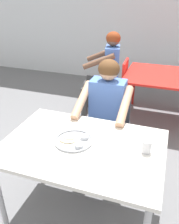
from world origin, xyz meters
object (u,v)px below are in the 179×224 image
(chair_red_left, at_px, (118,83))
(patron_background, at_px, (106,67))
(drinking_cup, at_px, (147,146))
(chair_foreground, at_px, (110,120))
(diner_foreground, at_px, (105,111))
(table_foreground, at_px, (82,152))
(thali_tray, at_px, (74,140))
(table_background_red, at_px, (160,79))

(chair_red_left, distance_m, patron_background, 0.30)
(drinking_cup, xyz_separation_m, chair_foreground, (-0.46, 0.77, -0.30))
(chair_foreground, bearing_deg, patron_background, 107.87)
(diner_foreground, bearing_deg, table_foreground, -90.30)
(chair_foreground, height_order, diner_foreground, diner_foreground)
(table_foreground, distance_m, drinking_cup, 0.49)
(chair_red_left, bearing_deg, drinking_cup, -71.48)
(drinking_cup, distance_m, chair_foreground, 0.95)
(drinking_cup, bearing_deg, table_foreground, -172.04)
(diner_foreground, relative_size, chair_red_left, 1.42)
(thali_tray, xyz_separation_m, patron_background, (-0.28, 1.92, -0.01))
(drinking_cup, xyz_separation_m, table_background_red, (-0.03, 1.89, -0.15))
(drinking_cup, relative_size, diner_foreground, 0.08)
(chair_foreground, distance_m, table_background_red, 1.21)
(thali_tray, xyz_separation_m, diner_foreground, (0.08, 0.61, -0.03))
(table_foreground, bearing_deg, diner_foreground, 89.70)
(thali_tray, xyz_separation_m, table_background_red, (0.51, 1.94, -0.11))
(table_background_red, bearing_deg, chair_red_left, 177.87)
(thali_tray, relative_size, chair_red_left, 0.35)
(thali_tray, relative_size, diner_foreground, 0.25)
(chair_foreground, relative_size, patron_background, 0.67)
(chair_red_left, xyz_separation_m, patron_background, (-0.18, -0.04, 0.24))
(thali_tray, xyz_separation_m, chair_foreground, (0.08, 0.82, -0.26))
(drinking_cup, xyz_separation_m, patron_background, (-0.82, 1.87, -0.05))
(chair_foreground, xyz_separation_m, patron_background, (-0.35, 1.10, 0.25))
(thali_tray, bearing_deg, chair_red_left, 92.94)
(thali_tray, relative_size, chair_foreground, 0.36)
(table_foreground, relative_size, chair_red_left, 1.43)
(table_foreground, relative_size, chair_foreground, 1.45)
(diner_foreground, bearing_deg, chair_red_left, 97.45)
(diner_foreground, height_order, chair_red_left, diner_foreground)
(table_foreground, relative_size, thali_tray, 4.07)
(table_background_red, bearing_deg, chair_foreground, -111.11)
(thali_tray, relative_size, patron_background, 0.24)
(table_background_red, bearing_deg, drinking_cup, -89.00)
(thali_tray, height_order, patron_background, patron_background)
(drinking_cup, height_order, diner_foreground, diner_foreground)
(drinking_cup, bearing_deg, patron_background, 113.62)
(table_background_red, xyz_separation_m, chair_red_left, (-0.61, 0.02, -0.14))
(thali_tray, distance_m, chair_red_left, 1.98)
(patron_background, bearing_deg, chair_foreground, -72.13)
(table_background_red, bearing_deg, patron_background, -178.74)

